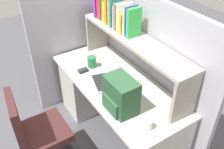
# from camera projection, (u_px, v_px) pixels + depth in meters

# --- Properties ---
(ground_plane) EXTENTS (8.00, 8.00, 0.00)m
(ground_plane) POSITION_uv_depth(u_px,v_px,m) (116.00, 131.00, 3.01)
(ground_plane) COLOR #4C4C51
(desk) EXTENTS (1.60, 0.70, 0.73)m
(desk) POSITION_uv_depth(u_px,v_px,m) (98.00, 87.00, 3.03)
(desk) COLOR beige
(desk) RESTS_ON ground_plane
(cubicle_partition_rear) EXTENTS (1.84, 0.05, 1.55)m
(cubicle_partition_rear) POSITION_uv_depth(u_px,v_px,m) (146.00, 67.00, 2.72)
(cubicle_partition_rear) COLOR #9E9EA8
(cubicle_partition_rear) RESTS_ON ground_plane
(cubicle_partition_left) EXTENTS (0.05, 1.06, 1.55)m
(cubicle_partition_left) POSITION_uv_depth(u_px,v_px,m) (74.00, 45.00, 3.10)
(cubicle_partition_left) COLOR #9E9EA8
(cubicle_partition_left) RESTS_ON ground_plane
(overhead_hutch) EXTENTS (1.44, 0.28, 0.45)m
(overhead_hutch) POSITION_uv_depth(u_px,v_px,m) (134.00, 47.00, 2.46)
(overhead_hutch) COLOR gray
(overhead_hutch) RESTS_ON desk
(reference_books_on_shelf) EXTENTS (0.61, 0.18, 0.30)m
(reference_books_on_shelf) POSITION_uv_depth(u_px,v_px,m) (116.00, 13.00, 2.54)
(reference_books_on_shelf) COLOR purple
(reference_books_on_shelf) RESTS_ON overhead_hutch
(laptop) EXTENTS (0.37, 0.33, 0.22)m
(laptop) POSITION_uv_depth(u_px,v_px,m) (108.00, 78.00, 2.55)
(laptop) COLOR #B7BABF
(laptop) RESTS_ON desk
(backpack) EXTENTS (0.30, 0.23, 0.32)m
(backpack) POSITION_uv_depth(u_px,v_px,m) (120.00, 95.00, 2.18)
(backpack) COLOR #264C2D
(backpack) RESTS_ON desk
(computer_mouse) EXTENTS (0.06, 0.10, 0.03)m
(computer_mouse) POSITION_uv_depth(u_px,v_px,m) (83.00, 70.00, 2.72)
(computer_mouse) COLOR #262628
(computer_mouse) RESTS_ON desk
(paper_cup) EXTENTS (0.08, 0.08, 0.09)m
(paper_cup) POSITION_uv_depth(u_px,v_px,m) (148.00, 124.00, 2.06)
(paper_cup) COLOR white
(paper_cup) RESTS_ON desk
(snack_canister) EXTENTS (0.10, 0.10, 0.12)m
(snack_canister) POSITION_uv_depth(u_px,v_px,m) (92.00, 62.00, 2.77)
(snack_canister) COLOR #26723F
(snack_canister) RESTS_ON desk
(office_chair) EXTENTS (0.52, 0.52, 0.93)m
(office_chair) POSITION_uv_depth(u_px,v_px,m) (39.00, 138.00, 2.43)
(office_chair) COLOR black
(office_chair) RESTS_ON ground_plane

